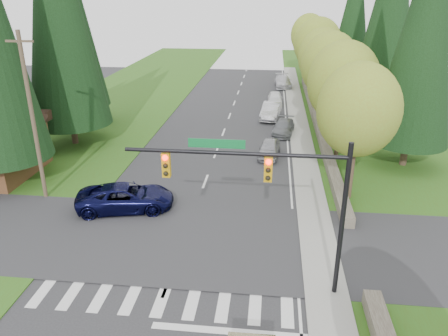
% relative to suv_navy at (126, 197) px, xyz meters
% --- Properties ---
extents(grass_east, '(14.00, 110.00, 0.06)m').
position_rel_suv_navy_xyz_m(grass_east, '(17.00, 9.00, -0.74)').
color(grass_east, '#345416').
rests_on(grass_east, ground).
extents(grass_west, '(14.00, 110.00, 0.06)m').
position_rel_suv_navy_xyz_m(grass_west, '(-9.00, 9.00, -0.74)').
color(grass_west, '#345416').
rests_on(grass_west, ground).
extents(cross_street, '(120.00, 8.00, 0.10)m').
position_rel_suv_navy_xyz_m(cross_street, '(4.00, -3.00, -0.77)').
color(cross_street, '#28282B').
rests_on(cross_street, ground).
extents(sidewalk_east, '(1.80, 80.00, 0.13)m').
position_rel_suv_navy_xyz_m(sidewalk_east, '(10.90, 11.00, -0.71)').
color(sidewalk_east, gray).
rests_on(sidewalk_east, ground).
extents(curb_east, '(0.20, 80.00, 0.13)m').
position_rel_suv_navy_xyz_m(curb_east, '(10.05, 11.00, -0.71)').
color(curb_east, gray).
rests_on(curb_east, ground).
extents(stone_wall_north, '(0.70, 40.00, 0.70)m').
position_rel_suv_navy_xyz_m(stone_wall_north, '(12.60, 19.00, -0.42)').
color(stone_wall_north, '#4C4438').
rests_on(stone_wall_north, ground).
extents(traffic_signal, '(8.70, 0.37, 6.80)m').
position_rel_suv_navy_xyz_m(traffic_signal, '(8.37, -6.50, 4.21)').
color(traffic_signal, black).
rests_on(traffic_signal, ground).
extents(utility_pole, '(1.60, 0.24, 10.00)m').
position_rel_suv_navy_xyz_m(utility_pole, '(-5.50, 1.00, 4.37)').
color(utility_pole, '#473828').
rests_on(utility_pole, ground).
extents(decid_tree_0, '(4.80, 4.80, 8.37)m').
position_rel_suv_navy_xyz_m(decid_tree_0, '(13.20, 3.00, 4.82)').
color(decid_tree_0, '#38281C').
rests_on(decid_tree_0, ground).
extents(decid_tree_1, '(5.20, 5.20, 8.80)m').
position_rel_suv_navy_xyz_m(decid_tree_1, '(13.30, 10.00, 5.02)').
color(decid_tree_1, '#38281C').
rests_on(decid_tree_1, ground).
extents(decid_tree_2, '(5.00, 5.00, 8.82)m').
position_rel_suv_navy_xyz_m(decid_tree_2, '(13.10, 17.00, 5.15)').
color(decid_tree_2, '#38281C').
rests_on(decid_tree_2, ground).
extents(decid_tree_3, '(5.00, 5.00, 8.55)m').
position_rel_suv_navy_xyz_m(decid_tree_3, '(13.20, 24.00, 4.89)').
color(decid_tree_3, '#38281C').
rests_on(decid_tree_3, ground).
extents(decid_tree_4, '(5.40, 5.40, 9.18)m').
position_rel_suv_navy_xyz_m(decid_tree_4, '(13.30, 31.00, 5.29)').
color(decid_tree_4, '#38281C').
rests_on(decid_tree_4, ground).
extents(decid_tree_5, '(4.80, 4.80, 8.30)m').
position_rel_suv_navy_xyz_m(decid_tree_5, '(13.10, 38.00, 4.76)').
color(decid_tree_5, '#38281C').
rests_on(decid_tree_5, ground).
extents(decid_tree_6, '(5.20, 5.20, 8.86)m').
position_rel_suv_navy_xyz_m(decid_tree_6, '(13.20, 45.00, 5.09)').
color(decid_tree_6, '#38281C').
rests_on(decid_tree_6, ground).
extents(conifer_w_c, '(6.46, 6.46, 20.80)m').
position_rel_suv_navy_xyz_m(conifer_w_c, '(-8.00, 11.00, 10.52)').
color(conifer_w_c, '#38281C').
rests_on(conifer_w_c, ground).
extents(conifer_w_e, '(5.78, 5.78, 18.80)m').
position_rel_suv_navy_xyz_m(conifer_w_e, '(-10.00, 17.00, 9.52)').
color(conifer_w_e, '#38281C').
rests_on(conifer_w_e, ground).
extents(conifer_e_a, '(5.44, 5.44, 17.80)m').
position_rel_suv_navy_xyz_m(conifer_e_a, '(18.00, 9.00, 9.02)').
color(conifer_e_a, '#38281C').
rests_on(conifer_e_a, ground).
extents(conifer_e_b, '(6.12, 6.12, 19.80)m').
position_rel_suv_navy_xyz_m(conifer_e_b, '(19.00, 23.00, 10.02)').
color(conifer_e_b, '#38281C').
rests_on(conifer_e_b, ground).
extents(conifer_e_c, '(5.10, 5.10, 16.80)m').
position_rel_suv_navy_xyz_m(conifer_e_c, '(18.00, 37.00, 8.52)').
color(conifer_e_c, '#38281C').
rests_on(conifer_e_c, ground).
extents(suv_navy, '(6.00, 3.74, 1.55)m').
position_rel_suv_navy_xyz_m(suv_navy, '(0.00, 0.00, 0.00)').
color(suv_navy, black).
rests_on(suv_navy, ground).
extents(parked_car_a, '(1.87, 3.88, 1.28)m').
position_rel_suv_navy_xyz_m(parked_car_a, '(8.20, 9.75, -0.13)').
color(parked_car_a, '#9E9EA2').
rests_on(parked_car_a, ground).
extents(parked_car_b, '(2.26, 4.38, 1.22)m').
position_rel_suv_navy_xyz_m(parked_car_b, '(9.38, 15.58, -0.17)').
color(parked_car_b, slate).
rests_on(parked_car_b, ground).
extents(parked_car_c, '(2.22, 4.92, 1.57)m').
position_rel_suv_navy_xyz_m(parked_car_c, '(8.20, 20.47, 0.01)').
color(parked_car_c, '#BCBBC1').
rests_on(parked_car_c, ground).
extents(parked_car_d, '(1.61, 3.90, 1.32)m').
position_rel_suv_navy_xyz_m(parked_car_d, '(8.58, 26.71, -0.11)').
color(parked_car_d, white).
rests_on(parked_car_d, ground).
extents(parked_car_e, '(2.39, 5.24, 1.49)m').
position_rel_suv_navy_xyz_m(parked_car_e, '(9.60, 35.90, -0.03)').
color(parked_car_e, silver).
rests_on(parked_car_e, ground).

